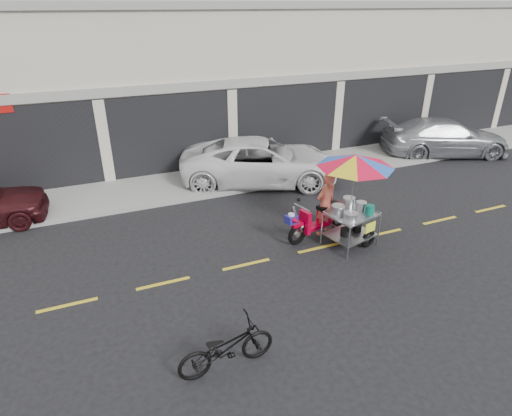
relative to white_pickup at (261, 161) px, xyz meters
name	(u,v)px	position (x,y,z in m)	size (l,w,h in m)	color
ground	(319,248)	(-0.39, -4.70, -0.76)	(90.00, 90.00, 0.00)	black
sidewalk	(242,174)	(-0.39, 0.80, -0.68)	(45.00, 3.00, 0.15)	gray
shophouse_block	(260,38)	(2.43, 5.89, 3.48)	(36.00, 8.11, 10.40)	beige
centerline	(319,248)	(-0.39, -4.70, -0.75)	(42.00, 0.10, 0.01)	gold
white_pickup	(261,161)	(0.00, 0.00, 0.00)	(2.51, 5.44, 1.51)	white
silver_pickup	(445,137)	(8.08, -0.14, -0.02)	(2.06, 5.06, 1.47)	#A2A5AA
near_bicycle	(226,347)	(-3.86, -7.55, -0.30)	(0.60, 1.72, 0.90)	black
food_vendor_rig	(343,186)	(0.31, -4.51, 0.79)	(2.79, 2.29, 2.47)	black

